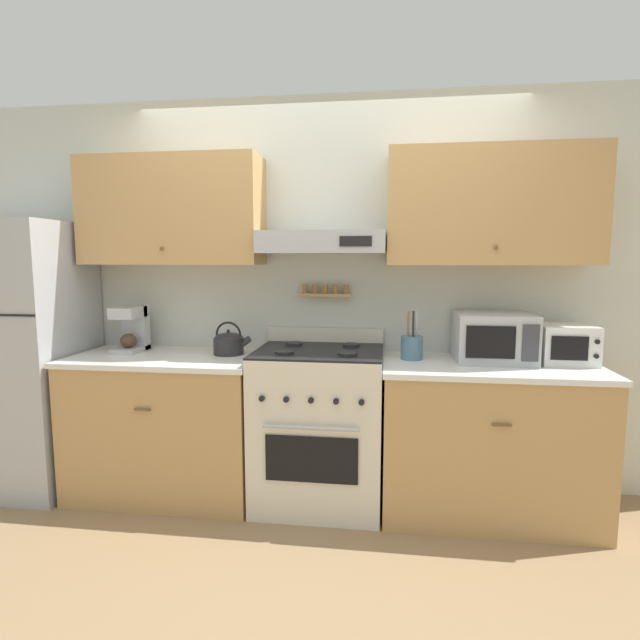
{
  "coord_description": "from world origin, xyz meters",
  "views": [
    {
      "loc": [
        0.41,
        -2.61,
        1.51
      ],
      "look_at": [
        0.01,
        0.28,
        1.15
      ],
      "focal_mm": 28.0,
      "sensor_mm": 36.0,
      "label": 1
    }
  ],
  "objects_px": {
    "coffee_maker": "(132,328)",
    "microwave": "(493,337)",
    "utensil_crock": "(412,347)",
    "refrigerator": "(19,356)",
    "toaster_oven": "(565,344)",
    "stove_range": "(319,425)",
    "tea_kettle": "(229,343)"
  },
  "relations": [
    {
      "from": "refrigerator",
      "to": "microwave",
      "type": "xyz_separation_m",
      "value": [
        3.04,
        0.13,
        0.17
      ]
    },
    {
      "from": "toaster_oven",
      "to": "utensil_crock",
      "type": "bearing_deg",
      "value": 179.89
    },
    {
      "from": "stove_range",
      "to": "microwave",
      "type": "height_order",
      "value": "microwave"
    },
    {
      "from": "tea_kettle",
      "to": "coffee_maker",
      "type": "bearing_deg",
      "value": 177.11
    },
    {
      "from": "refrigerator",
      "to": "coffee_maker",
      "type": "distance_m",
      "value": 0.76
    },
    {
      "from": "coffee_maker",
      "to": "microwave",
      "type": "height_order",
      "value": "coffee_maker"
    },
    {
      "from": "stove_range",
      "to": "refrigerator",
      "type": "height_order",
      "value": "refrigerator"
    },
    {
      "from": "refrigerator",
      "to": "tea_kettle",
      "type": "height_order",
      "value": "refrigerator"
    },
    {
      "from": "tea_kettle",
      "to": "coffee_maker",
      "type": "distance_m",
      "value": 0.68
    },
    {
      "from": "stove_range",
      "to": "toaster_oven",
      "type": "xyz_separation_m",
      "value": [
        1.44,
        0.09,
        0.53
      ]
    },
    {
      "from": "coffee_maker",
      "to": "toaster_oven",
      "type": "distance_m",
      "value": 2.71
    },
    {
      "from": "toaster_oven",
      "to": "coffee_maker",
      "type": "bearing_deg",
      "value": 179.24
    },
    {
      "from": "stove_range",
      "to": "microwave",
      "type": "xyz_separation_m",
      "value": [
        1.04,
        0.11,
        0.56
      ]
    },
    {
      "from": "coffee_maker",
      "to": "tea_kettle",
      "type": "bearing_deg",
      "value": -2.89
    },
    {
      "from": "stove_range",
      "to": "coffee_maker",
      "type": "relative_size",
      "value": 3.56
    },
    {
      "from": "utensil_crock",
      "to": "toaster_oven",
      "type": "xyz_separation_m",
      "value": [
        0.88,
        -0.0,
        0.04
      ]
    },
    {
      "from": "stove_range",
      "to": "tea_kettle",
      "type": "relative_size",
      "value": 4.24
    },
    {
      "from": "refrigerator",
      "to": "coffee_maker",
      "type": "xyz_separation_m",
      "value": [
        0.73,
        0.14,
        0.18
      ]
    },
    {
      "from": "microwave",
      "to": "utensil_crock",
      "type": "bearing_deg",
      "value": -177.87
    },
    {
      "from": "utensil_crock",
      "to": "toaster_oven",
      "type": "bearing_deg",
      "value": -0.11
    },
    {
      "from": "refrigerator",
      "to": "toaster_oven",
      "type": "xyz_separation_m",
      "value": [
        3.44,
        0.11,
        0.14
      ]
    },
    {
      "from": "coffee_maker",
      "to": "microwave",
      "type": "relative_size",
      "value": 0.66
    },
    {
      "from": "stove_range",
      "to": "coffee_maker",
      "type": "bearing_deg",
      "value": 174.49
    },
    {
      "from": "microwave",
      "to": "toaster_oven",
      "type": "relative_size",
      "value": 1.46
    },
    {
      "from": "microwave",
      "to": "utensil_crock",
      "type": "distance_m",
      "value": 0.48
    },
    {
      "from": "coffee_maker",
      "to": "utensil_crock",
      "type": "xyz_separation_m",
      "value": [
        1.83,
        -0.03,
        -0.08
      ]
    },
    {
      "from": "refrigerator",
      "to": "microwave",
      "type": "bearing_deg",
      "value": 2.37
    },
    {
      "from": "coffee_maker",
      "to": "microwave",
      "type": "distance_m",
      "value": 2.31
    },
    {
      "from": "tea_kettle",
      "to": "microwave",
      "type": "xyz_separation_m",
      "value": [
        1.63,
        0.02,
        0.07
      ]
    },
    {
      "from": "stove_range",
      "to": "refrigerator",
      "type": "distance_m",
      "value": 2.04
    },
    {
      "from": "coffee_maker",
      "to": "microwave",
      "type": "bearing_deg",
      "value": -0.4
    },
    {
      "from": "tea_kettle",
      "to": "refrigerator",
      "type": "bearing_deg",
      "value": -175.61
    }
  ]
}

